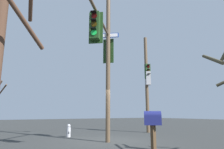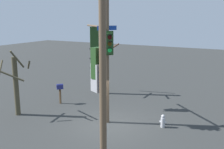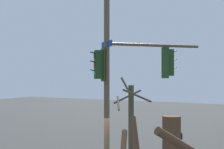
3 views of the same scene
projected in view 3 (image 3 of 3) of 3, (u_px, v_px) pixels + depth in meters
main_signal_pole_assembly at (118, 51)px, 13.28m from camera, size 3.62×5.04×9.63m
mailbox at (178, 138)px, 16.26m from camera, size 0.47×0.49×1.41m
bare_tree_corner at (130, 114)px, 18.49m from camera, size 2.40×2.40×4.07m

